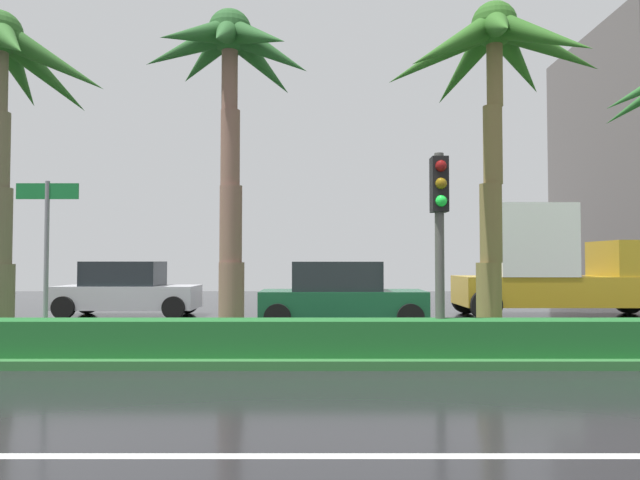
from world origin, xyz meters
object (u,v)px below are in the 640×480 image
(traffic_signal_median_right, at_px, (438,215))
(car_in_traffic_leading, at_px, (126,290))
(palm_tree_centre_right, at_px, (492,70))
(street_name_sign, at_px, (45,242))
(palm_tree_centre, at_px, (228,76))
(car_in_traffic_second, at_px, (339,296))
(box_truck_following, at_px, (557,267))

(traffic_signal_median_right, bearing_deg, car_in_traffic_leading, 134.55)
(traffic_signal_median_right, bearing_deg, palm_tree_centre_right, 45.39)
(palm_tree_centre_right, bearing_deg, street_name_sign, -171.44)
(palm_tree_centre_right, distance_m, car_in_traffic_leading, 12.67)
(palm_tree_centre, distance_m, car_in_traffic_leading, 9.07)
(traffic_signal_median_right, bearing_deg, street_name_sign, 178.63)
(traffic_signal_median_right, distance_m, car_in_traffic_leading, 11.75)
(street_name_sign, bearing_deg, car_in_traffic_second, 43.86)
(palm_tree_centre, xyz_separation_m, car_in_traffic_leading, (-4.21, 6.49, -4.73))
(traffic_signal_median_right, height_order, box_truck_following, traffic_signal_median_right)
(street_name_sign, height_order, car_in_traffic_leading, street_name_sign)
(palm_tree_centre, xyz_separation_m, street_name_sign, (-2.94, -1.62, -3.47))
(palm_tree_centre_right, relative_size, street_name_sign, 2.26)
(palm_tree_centre, height_order, box_truck_following, palm_tree_centre)
(palm_tree_centre_right, xyz_separation_m, car_in_traffic_leading, (-9.54, 6.87, -4.72))
(street_name_sign, distance_m, box_truck_following, 14.62)
(palm_tree_centre_right, height_order, street_name_sign, palm_tree_centre_right)
(car_in_traffic_leading, bearing_deg, box_truck_following, -0.80)
(traffic_signal_median_right, distance_m, street_name_sign, 6.90)
(palm_tree_centre, height_order, street_name_sign, palm_tree_centre)
(palm_tree_centre_right, height_order, car_in_traffic_second, palm_tree_centre_right)
(car_in_traffic_leading, bearing_deg, palm_tree_centre, -57.04)
(palm_tree_centre, height_order, palm_tree_centre_right, palm_tree_centre)
(traffic_signal_median_right, xyz_separation_m, box_truck_following, (5.39, 8.09, -0.99))
(car_in_traffic_second, bearing_deg, traffic_signal_median_right, -73.97)
(traffic_signal_median_right, bearing_deg, car_in_traffic_second, 106.03)
(palm_tree_centre_right, bearing_deg, car_in_traffic_second, 126.79)
(box_truck_following, bearing_deg, car_in_traffic_second, -158.08)
(car_in_traffic_second, height_order, box_truck_following, box_truck_following)
(box_truck_following, bearing_deg, palm_tree_centre, -145.94)
(car_in_traffic_leading, distance_m, box_truck_following, 13.56)
(car_in_traffic_leading, bearing_deg, palm_tree_centre_right, -35.75)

